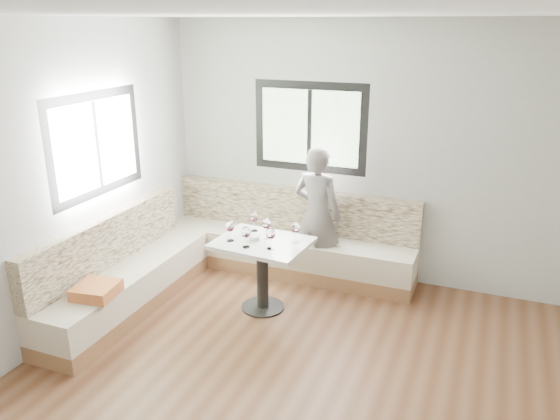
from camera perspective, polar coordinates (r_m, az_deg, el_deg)
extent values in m
cube|color=brown|center=(4.32, 3.30, -20.56)|extent=(5.00, 5.00, 0.01)
cube|color=white|center=(3.33, 4.27, 19.84)|extent=(5.00, 5.00, 0.01)
cube|color=#B7B7B2|center=(5.91, 11.43, 5.49)|extent=(5.00, 0.01, 2.80)
cube|color=#B7B7B2|center=(4.93, -25.06, 1.30)|extent=(0.01, 5.00, 2.80)
cube|color=black|center=(6.07, 3.13, 8.60)|extent=(1.30, 0.02, 1.00)
cube|color=black|center=(5.49, -18.63, 6.49)|extent=(0.02, 1.30, 1.00)
cube|color=#966A49|center=(6.37, 0.81, -5.75)|extent=(2.90, 0.55, 0.16)
cube|color=beige|center=(6.27, 0.82, -3.89)|extent=(2.90, 0.55, 0.29)
cube|color=beige|center=(6.31, 1.51, 0.10)|extent=(2.90, 0.14, 0.50)
cube|color=#966A49|center=(5.80, -15.43, -9.12)|extent=(0.55, 2.25, 0.16)
cube|color=beige|center=(5.70, -15.62, -7.13)|extent=(0.55, 2.25, 0.29)
cube|color=beige|center=(5.66, -17.64, -3.11)|extent=(0.14, 2.25, 0.50)
cube|color=#D96249|center=(5.14, -18.64, -7.94)|extent=(0.39, 0.39, 0.10)
cylinder|color=black|center=(5.63, -1.81, -10.07)|extent=(0.43, 0.43, 0.02)
cylinder|color=black|center=(5.48, -1.84, -7.01)|extent=(0.12, 0.12, 0.69)
cube|color=silver|center=(5.33, -1.89, -3.48)|extent=(0.94, 0.76, 0.04)
imported|color=#645D5C|center=(5.94, 3.93, -0.51)|extent=(0.62, 0.47, 1.53)
cylinder|color=white|center=(5.35, -2.70, -2.90)|extent=(0.11, 0.11, 0.04)
sphere|color=black|center=(5.35, -2.50, -2.77)|extent=(0.02, 0.02, 0.02)
sphere|color=black|center=(5.36, -2.79, -2.73)|extent=(0.02, 0.02, 0.02)
sphere|color=black|center=(5.33, -2.75, -2.84)|extent=(0.02, 0.02, 0.02)
cylinder|color=white|center=(5.35, -5.21, -3.19)|extent=(0.07, 0.07, 0.01)
cylinder|color=white|center=(5.33, -5.23, -2.71)|extent=(0.01, 0.01, 0.09)
ellipsoid|color=white|center=(5.29, -5.26, -1.69)|extent=(0.09, 0.09, 0.11)
cylinder|color=#3D0411|center=(5.30, -5.25, -1.97)|extent=(0.06, 0.06, 0.02)
cylinder|color=white|center=(5.19, -3.56, -3.86)|extent=(0.07, 0.07, 0.01)
cylinder|color=white|center=(5.17, -3.57, -3.36)|extent=(0.01, 0.01, 0.09)
ellipsoid|color=white|center=(5.13, -3.59, -2.31)|extent=(0.09, 0.09, 0.11)
cylinder|color=#3D0411|center=(5.14, -3.59, -2.60)|extent=(0.06, 0.06, 0.02)
cylinder|color=white|center=(5.15, -0.99, -4.03)|extent=(0.07, 0.07, 0.01)
cylinder|color=white|center=(5.13, -0.99, -3.53)|extent=(0.01, 0.01, 0.09)
ellipsoid|color=white|center=(5.09, -1.00, -2.48)|extent=(0.09, 0.09, 0.11)
cylinder|color=#3D0411|center=(5.10, -1.00, -2.77)|extent=(0.06, 0.06, 0.02)
cylinder|color=white|center=(5.40, -1.41, -2.90)|extent=(0.07, 0.07, 0.01)
cylinder|color=white|center=(5.38, -1.42, -2.42)|extent=(0.01, 0.01, 0.09)
ellipsoid|color=white|center=(5.34, -1.43, -1.41)|extent=(0.09, 0.09, 0.11)
cylinder|color=#3D0411|center=(5.35, -1.42, -1.69)|extent=(0.06, 0.06, 0.02)
cylinder|color=white|center=(5.29, 1.61, -3.36)|extent=(0.07, 0.07, 0.01)
cylinder|color=white|center=(5.28, 1.62, -2.87)|extent=(0.01, 0.01, 0.09)
ellipsoid|color=white|center=(5.24, 1.63, -1.84)|extent=(0.09, 0.09, 0.11)
cylinder|color=#3D0411|center=(5.25, 1.63, -2.12)|extent=(0.06, 0.06, 0.02)
cylinder|color=white|center=(5.58, -2.71, -2.17)|extent=(0.07, 0.07, 0.01)
cylinder|color=white|center=(5.56, -2.72, -1.71)|extent=(0.01, 0.01, 0.09)
ellipsoid|color=white|center=(5.52, -2.73, -0.72)|extent=(0.09, 0.09, 0.11)
cylinder|color=#3D0411|center=(5.53, -2.73, -0.99)|extent=(0.06, 0.06, 0.02)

